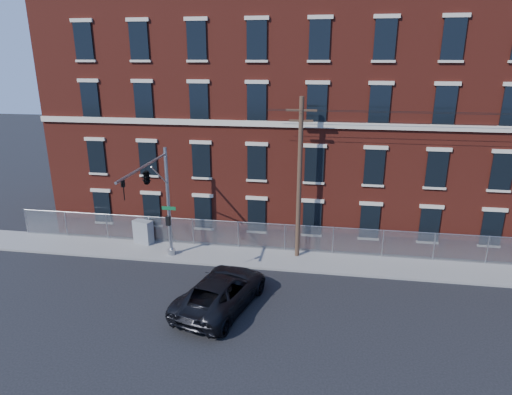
{
  "coord_description": "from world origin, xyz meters",
  "views": [
    {
      "loc": [
        3.44,
        -20.14,
        12.26
      ],
      "look_at": [
        -0.41,
        4.0,
        4.41
      ],
      "focal_mm": 30.78,
      "sensor_mm": 36.0,
      "label": 1
    }
  ],
  "objects": [
    {
      "name": "traffic_signal_mast",
      "position": [
        -6.0,
        2.18,
        5.39
      ],
      "size": [
        0.9,
        6.75,
        7.0
      ],
      "color": "#9EA0A5",
      "rests_on": "ground"
    },
    {
      "name": "chain_link_fence",
      "position": [
        12.0,
        6.3,
        1.06
      ],
      "size": [
        59.06,
        0.06,
        1.85
      ],
      "color": "#A5A8AD",
      "rests_on": "ground"
    },
    {
      "name": "sidewalk",
      "position": [
        12.0,
        5.0,
        0.06
      ],
      "size": [
        65.0,
        3.0,
        0.12
      ],
      "primitive_type": "cube",
      "color": "gray",
      "rests_on": "ground"
    },
    {
      "name": "mill_building",
      "position": [
        12.0,
        13.93,
        8.15
      ],
      "size": [
        55.3,
        14.32,
        16.3
      ],
      "color": "maroon",
      "rests_on": "ground"
    },
    {
      "name": "utility_pole_near",
      "position": [
        2.0,
        5.6,
        5.34
      ],
      "size": [
        1.8,
        0.28,
        10.0
      ],
      "color": "#4C3526",
      "rests_on": "ground"
    },
    {
      "name": "ground",
      "position": [
        0.0,
        0.0,
        0.0
      ],
      "size": [
        140.0,
        140.0,
        0.0
      ],
      "primitive_type": "plane",
      "color": "black",
      "rests_on": "ground"
    },
    {
      "name": "utility_cabinet",
      "position": [
        -8.49,
        5.98,
        0.92
      ],
      "size": [
        1.42,
        1.0,
        1.61
      ],
      "primitive_type": "cube",
      "rotation": [
        0.0,
        0.0,
        -0.3
      ],
      "color": "slate",
      "rests_on": "sidewalk"
    },
    {
      "name": "pickup_truck",
      "position": [
        -1.42,
        -0.84,
        0.88
      ],
      "size": [
        4.44,
        6.85,
        1.75
      ],
      "primitive_type": "imported",
      "rotation": [
        0.0,
        0.0,
        2.88
      ],
      "color": "black",
      "rests_on": "ground"
    }
  ]
}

